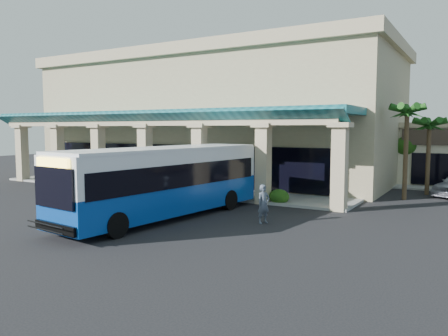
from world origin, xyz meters
The scene contains 9 objects.
ground centered at (0.00, 0.00, 0.00)m, with size 110.00×110.00×0.00m, color black.
main_building centered at (-8.00, 16.00, 5.67)m, with size 30.80×14.80×11.35m, color tan, non-canonical shape.
arcade centered at (-8.00, 6.80, 2.85)m, with size 30.00×6.20×5.70m, color #0F505A, non-canonical shape.
palm_0 centered at (8.50, 11.00, 3.30)m, with size 2.40×2.40×6.60m, color #143D10, non-canonical shape.
palm_1 centered at (9.50, 14.00, 2.90)m, with size 2.40×2.40×5.80m, color #143D10, non-canonical shape.
palm_2 centered at (-22.50, 6.50, 3.10)m, with size 2.40×2.40×6.20m, color #143D10, non-canonical shape.
broadleaf_tree centered at (7.50, 19.00, 2.41)m, with size 2.60×2.60×4.81m, color #1D450F, non-canonical shape.
transit_bus centered at (-0.96, -1.00, 1.76)m, with size 2.93×12.57×3.51m, color #0A3E9C, non-canonical shape.
pedestrian centered at (3.82, 0.34, 0.91)m, with size 0.67×0.44×1.83m, color #495362.
Camera 1 is at (12.41, -18.00, 4.43)m, focal length 35.00 mm.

